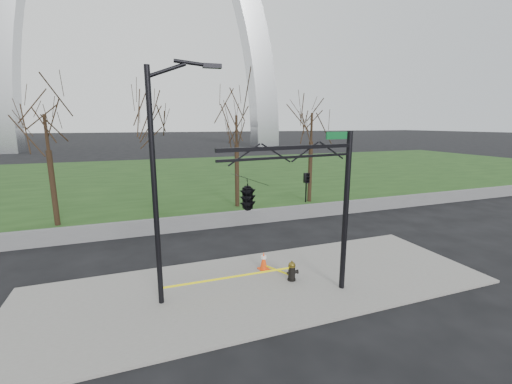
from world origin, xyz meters
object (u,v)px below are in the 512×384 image
object	(u,v)px
traffic_cone	(264,261)
traffic_signal_mast	(269,192)
fire_hydrant	(292,271)
street_light	(161,172)

from	to	relation	value
traffic_cone	traffic_signal_mast	bearing A→B (deg)	-108.68
traffic_signal_mast	fire_hydrant	bearing A→B (deg)	36.33
fire_hydrant	traffic_signal_mast	bearing A→B (deg)	-125.58
fire_hydrant	traffic_cone	xyz separation A→B (m)	(-0.69, 1.32, 0.02)
traffic_cone	traffic_signal_mast	size ratio (longest dim) A/B	0.13
street_light	traffic_cone	bearing A→B (deg)	20.11
street_light	fire_hydrant	bearing A→B (deg)	2.34
fire_hydrant	street_light	bearing A→B (deg)	-170.32
traffic_cone	traffic_signal_mast	distance (m)	4.81
fire_hydrant	traffic_signal_mast	size ratio (longest dim) A/B	0.14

